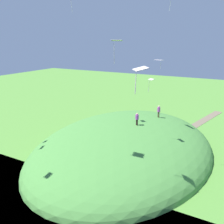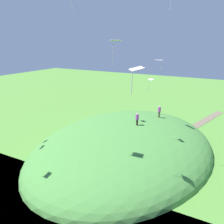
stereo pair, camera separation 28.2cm
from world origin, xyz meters
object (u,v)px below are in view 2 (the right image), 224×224
Objects in this scene: person_on_hilltop at (137,118)px; kite_7 at (136,70)px; mooring_post at (64,169)px; kite_2 at (159,60)px; kite_9 at (151,81)px; kite_1 at (115,42)px; person_walking_path at (159,110)px.

kite_7 is (-18.29, -7.58, 8.63)m from person_on_hilltop.
mooring_post is at bearing -91.45° from person_on_hilltop.
kite_2 is 18.33m from mooring_post.
kite_9 is at bearing 17.60° from kite_7.
kite_2 is (14.26, 1.06, -2.42)m from kite_1.
kite_2 is 22.34m from kite_7.
person_on_hilltop is 1.13× the size of kite_9.
person_walking_path is at bearing 10.43° from kite_9.
person_walking_path is at bearing 10.07° from kite_2.
person_walking_path is 2.23× the size of mooring_post.
kite_1 is at bearing -175.73° from kite_2.
kite_2 reaches higher than mooring_post.
kite_9 is at bearing -20.41° from person_on_hilltop.
kite_1 is 2.28× the size of mooring_post.
kite_9 reaches higher than mooring_post.
person_walking_path is 8.15m from kite_2.
kite_1 is (-17.02, -1.56, 10.07)m from person_walking_path.
kite_9 is (15.30, 4.85, -3.03)m from kite_7.
kite_1 reaches higher than mooring_post.
kite_7 reaches higher than person_walking_path.
kite_1 is (-11.07, -2.63, 9.75)m from person_on_hilltop.
kite_1 reaches higher than kite_2.
person_walking_path is 10.85m from kite_9.
kite_1 is 8.82m from kite_7.
kite_9 is (-6.18, -1.16, -1.73)m from kite_2.
person_on_hilltop is 2.05× the size of mooring_post.
kite_7 is at bearing -125.54° from mooring_post.
person_walking_path is 26.65m from kite_7.
kite_7 is 20.27m from mooring_post.
kite_9 reaches higher than person_on_hilltop.
kite_9 reaches higher than person_walking_path.
person_walking_path is 1.23× the size of kite_9.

